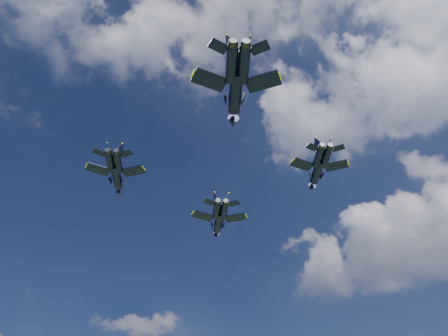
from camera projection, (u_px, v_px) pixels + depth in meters
jet_lead at (218, 223)px, 102.40m from camera, size 14.46×15.09×4.02m
jet_left at (117, 178)px, 83.63m from camera, size 12.34×13.19×3.48m
jet_right at (317, 173)px, 85.52m from camera, size 12.37×13.59×3.54m
jet_slot at (235, 95)px, 68.72m from camera, size 14.95×16.66×4.32m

